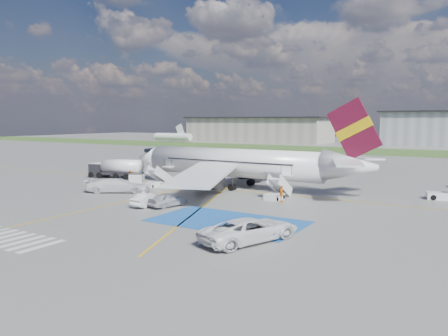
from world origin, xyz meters
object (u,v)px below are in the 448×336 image
(airliner, at_px, (242,163))
(car_silver_b, at_px, (148,199))
(gpu_cart, at_px, (137,180))
(car_silver_a, at_px, (168,200))
(van_white_b, at_px, (118,183))
(fuel_tanker, at_px, (116,170))
(van_white_a, at_px, (251,226))

(airliner, bearing_deg, car_silver_b, -98.94)
(gpu_cart, distance_m, car_silver_a, 17.33)
(van_white_b, bearing_deg, car_silver_a, -138.82)
(car_silver_a, relative_size, car_silver_b, 1.03)
(fuel_tanker, bearing_deg, car_silver_b, -47.68)
(car_silver_a, distance_m, van_white_a, 15.70)
(car_silver_b, relative_size, van_white_b, 0.71)
(airliner, height_order, van_white_b, airliner)
(fuel_tanker, xyz_separation_m, car_silver_a, (21.51, -13.75, -0.53))
(van_white_b, bearing_deg, car_silver_b, -147.02)
(fuel_tanker, height_order, van_white_a, fuel_tanker)
(car_silver_b, xyz_separation_m, van_white_b, (-9.25, 4.77, 0.48))
(airliner, distance_m, van_white_b, 16.65)
(airliner, relative_size, car_silver_a, 8.28)
(car_silver_b, distance_m, van_white_b, 10.41)
(fuel_tanker, distance_m, car_silver_b, 24.34)
(gpu_cart, xyz_separation_m, car_silver_b, (11.91, -11.13, -0.01))
(car_silver_a, xyz_separation_m, car_silver_b, (-2.06, -0.86, -0.04))
(airliner, xyz_separation_m, car_silver_a, (-0.51, -15.43, -2.64))
(car_silver_b, bearing_deg, car_silver_a, -158.15)
(car_silver_b, bearing_deg, airliner, -99.80)
(fuel_tanker, height_order, van_white_b, fuel_tanker)
(car_silver_b, bearing_deg, van_white_b, -28.15)
(fuel_tanker, relative_size, car_silver_b, 2.13)
(gpu_cart, height_order, car_silver_b, gpu_cart)
(gpu_cart, xyz_separation_m, van_white_b, (2.66, -6.36, 0.47))
(fuel_tanker, xyz_separation_m, van_white_a, (35.41, -21.03, -0.07))
(van_white_a, distance_m, van_white_b, 27.58)
(airliner, bearing_deg, fuel_tanker, -175.64)
(airliner, distance_m, van_white_a, 26.46)
(car_silver_a, bearing_deg, van_white_a, 164.91)
(van_white_a, bearing_deg, fuel_tanker, -9.91)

